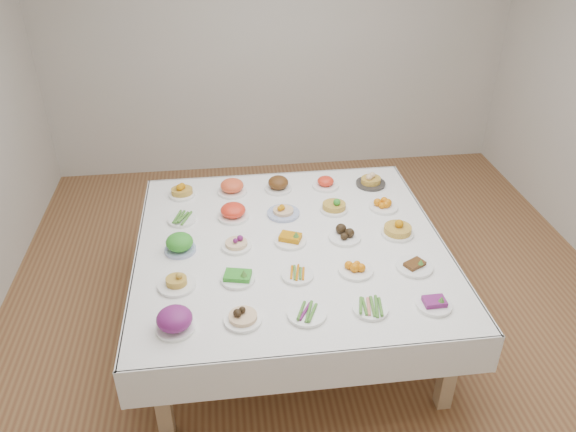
{
  "coord_description": "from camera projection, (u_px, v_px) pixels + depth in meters",
  "views": [
    {
      "loc": [
        -0.65,
        -3.43,
        2.97
      ],
      "look_at": [
        -0.23,
        -0.08,
        0.88
      ],
      "focal_mm": 35.0,
      "sensor_mm": 36.0,
      "label": 1
    }
  ],
  "objects": [
    {
      "name": "dish_17",
      "position": [
        283.0,
        208.0,
        4.21
      ],
      "size": [
        0.24,
        0.24,
        0.12
      ],
      "color": "#4C66B2",
      "rests_on": "display_table"
    },
    {
      "name": "dish_5",
      "position": [
        176.0,
        280.0,
        3.48
      ],
      "size": [
        0.23,
        0.23,
        0.12
      ],
      "color": "white",
      "rests_on": "display_table"
    },
    {
      "name": "dish_1",
      "position": [
        243.0,
        313.0,
        3.21
      ],
      "size": [
        0.22,
        0.22,
        0.13
      ],
      "color": "white",
      "rests_on": "display_table"
    },
    {
      "name": "display_table",
      "position": [
        291.0,
        251.0,
        3.95
      ],
      "size": [
        2.14,
        2.14,
        0.75
      ],
      "color": "white",
      "rests_on": "ground"
    },
    {
      "name": "dish_20",
      "position": [
        182.0,
        190.0,
        4.45
      ],
      "size": [
        0.2,
        0.2,
        0.12
      ],
      "color": "white",
      "rests_on": "display_table"
    },
    {
      "name": "dish_16",
      "position": [
        233.0,
        209.0,
        4.17
      ],
      "size": [
        0.25,
        0.25,
        0.15
      ],
      "color": "white",
      "rests_on": "display_table"
    },
    {
      "name": "dish_19",
      "position": [
        384.0,
        204.0,
        4.3
      ],
      "size": [
        0.22,
        0.22,
        0.09
      ],
      "color": "white",
      "rests_on": "display_table"
    },
    {
      "name": "dish_8",
      "position": [
        356.0,
        267.0,
        3.62
      ],
      "size": [
        0.22,
        0.22,
        0.09
      ],
      "color": "white",
      "rests_on": "display_table"
    },
    {
      "name": "dish_4",
      "position": [
        434.0,
        302.0,
        3.33
      ],
      "size": [
        0.21,
        0.21,
        0.08
      ],
      "color": "white",
      "rests_on": "display_table"
    },
    {
      "name": "dish_10",
      "position": [
        180.0,
        244.0,
        3.8
      ],
      "size": [
        0.23,
        0.23,
        0.13
      ],
      "color": "#4C66B2",
      "rests_on": "display_table"
    },
    {
      "name": "dish_15",
      "position": [
        182.0,
        218.0,
        4.15
      ],
      "size": [
        0.22,
        0.21,
        0.05
      ],
      "color": "white",
      "rests_on": "display_table"
    },
    {
      "name": "dish_3",
      "position": [
        370.0,
        308.0,
        3.31
      ],
      "size": [
        0.21,
        0.21,
        0.05
      ],
      "color": "white",
      "rests_on": "display_table"
    },
    {
      "name": "dish_2",
      "position": [
        307.0,
        313.0,
        3.27
      ],
      "size": [
        0.23,
        0.23,
        0.05
      ],
      "color": "white",
      "rests_on": "display_table"
    },
    {
      "name": "dish_0",
      "position": [
        175.0,
        320.0,
        3.15
      ],
      "size": [
        0.26,
        0.26,
        0.14
      ],
      "color": "white",
      "rests_on": "display_table"
    },
    {
      "name": "dish_14",
      "position": [
        398.0,
        226.0,
        3.97
      ],
      "size": [
        0.24,
        0.23,
        0.15
      ],
      "color": "white",
      "rests_on": "display_table"
    },
    {
      "name": "dish_7",
      "position": [
        297.0,
        275.0,
        3.59
      ],
      "size": [
        0.2,
        0.2,
        0.05
      ],
      "color": "white",
      "rests_on": "display_table"
    },
    {
      "name": "dish_6",
      "position": [
        238.0,
        275.0,
        3.54
      ],
      "size": [
        0.21,
        0.21,
        0.1
      ],
      "color": "white",
      "rests_on": "display_table"
    },
    {
      "name": "dish_13",
      "position": [
        345.0,
        234.0,
        3.94
      ],
      "size": [
        0.22,
        0.22,
        0.1
      ],
      "color": "white",
      "rests_on": "display_table"
    },
    {
      "name": "dish_23",
      "position": [
        326.0,
        182.0,
        4.58
      ],
      "size": [
        0.21,
        0.21,
        0.11
      ],
      "color": "white",
      "rests_on": "display_table"
    },
    {
      "name": "dish_9",
      "position": [
        415.0,
        264.0,
        3.65
      ],
      "size": [
        0.24,
        0.24,
        0.09
      ],
      "color": "white",
      "rests_on": "display_table"
    },
    {
      "name": "dish_22",
      "position": [
        278.0,
        184.0,
        4.54
      ],
      "size": [
        0.21,
        0.21,
        0.12
      ],
      "color": "white",
      "rests_on": "display_table"
    },
    {
      "name": "dish_11",
      "position": [
        236.0,
        242.0,
        3.84
      ],
      "size": [
        0.2,
        0.2,
        0.11
      ],
      "color": "white",
      "rests_on": "display_table"
    },
    {
      "name": "dish_18",
      "position": [
        334.0,
        204.0,
        4.25
      ],
      "size": [
        0.21,
        0.21,
        0.13
      ],
      "color": "white",
      "rests_on": "display_table"
    },
    {
      "name": "dish_12",
      "position": [
        290.0,
        237.0,
        3.9
      ],
      "size": [
        0.22,
        0.22,
        0.1
      ],
      "color": "white",
      "rests_on": "display_table"
    },
    {
      "name": "room_envelope",
      "position": [
        322.0,
        80.0,
        3.57
      ],
      "size": [
        5.02,
        5.02,
        2.81
      ],
      "color": "olive",
      "rests_on": "ground"
    },
    {
      "name": "dish_21",
      "position": [
        232.0,
        185.0,
        4.49
      ],
      "size": [
        0.23,
        0.23,
        0.14
      ],
      "color": "white",
      "rests_on": "display_table"
    },
    {
      "name": "dish_24",
      "position": [
        371.0,
        178.0,
        4.61
      ],
      "size": [
        0.24,
        0.24,
        0.14
      ],
      "color": "#2D2B28",
      "rests_on": "display_table"
    }
  ]
}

